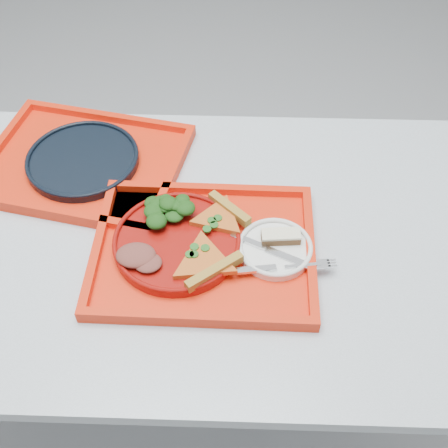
{
  "coord_description": "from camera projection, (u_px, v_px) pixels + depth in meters",
  "views": [
    {
      "loc": [
        0.22,
        -0.76,
        1.66
      ],
      "look_at": [
        0.19,
        0.01,
        0.78
      ],
      "focal_mm": 45.0,
      "sensor_mm": 36.0,
      "label": 1
    }
  ],
  "objects": [
    {
      "name": "table",
      "position": [
        138.0,
        254.0,
        1.25
      ],
      "size": [
        1.6,
        0.8,
        0.75
      ],
      "color": "#9AA3AD",
      "rests_on": "ground"
    },
    {
      "name": "ground",
      "position": [
        163.0,
        386.0,
        1.76
      ],
      "size": [
        10.0,
        10.0,
        0.0
      ],
      "primitive_type": "plane",
      "color": "#94969C",
      "rests_on": "ground"
    },
    {
      "name": "tray_main",
      "position": [
        204.0,
        252.0,
        1.15
      ],
      "size": [
        0.46,
        0.36,
        0.01
      ],
      "primitive_type": "cube",
      "rotation": [
        0.0,
        0.0,
        -0.02
      ],
      "color": "red",
      "rests_on": "table"
    },
    {
      "name": "meat_portion",
      "position": [
        136.0,
        255.0,
        1.1
      ],
      "size": [
        0.08,
        0.06,
        0.02
      ],
      "primitive_type": "ellipsoid",
      "color": "brown",
      "rests_on": "dinner_plate"
    },
    {
      "name": "dessert_bar",
      "position": [
        281.0,
        237.0,
        1.14
      ],
      "size": [
        0.08,
        0.04,
        0.02
      ],
      "rotation": [
        0.0,
        0.0,
        0.08
      ],
      "color": "#50331A",
      "rests_on": "side_plate"
    },
    {
      "name": "dinner_plate",
      "position": [
        177.0,
        243.0,
        1.15
      ],
      "size": [
        0.26,
        0.26,
        0.02
      ],
      "primitive_type": "cylinder",
      "color": "maroon",
      "rests_on": "tray_main"
    },
    {
      "name": "navy_plate",
      "position": [
        83.0,
        161.0,
        1.31
      ],
      "size": [
        0.26,
        0.26,
        0.02
      ],
      "primitive_type": "cylinder",
      "color": "black",
      "rests_on": "tray_far"
    },
    {
      "name": "knife",
      "position": [
        273.0,
        251.0,
        1.12
      ],
      "size": [
        0.17,
        0.09,
        0.01
      ],
      "primitive_type": "cube",
      "rotation": [
        0.0,
        0.0,
        -0.45
      ],
      "color": "silver",
      "rests_on": "side_plate"
    },
    {
      "name": "pizza_slice_b",
      "position": [
        219.0,
        216.0,
        1.17
      ],
      "size": [
        0.17,
        0.17,
        0.02
      ],
      "primitive_type": null,
      "rotation": [
        0.0,
        0.0,
        3.95
      ],
      "color": "orange",
      "rests_on": "dinner_plate"
    },
    {
      "name": "tray_far",
      "position": [
        84.0,
        165.0,
        1.32
      ],
      "size": [
        0.51,
        0.43,
        0.01
      ],
      "primitive_type": "cube",
      "rotation": [
        0.0,
        0.0,
        -0.2
      ],
      "color": "red",
      "rests_on": "table"
    },
    {
      "name": "salad_heap",
      "position": [
        166.0,
        210.0,
        1.16
      ],
      "size": [
        0.1,
        0.09,
        0.05
      ],
      "primitive_type": "ellipsoid",
      "color": "black",
      "rests_on": "dinner_plate"
    },
    {
      "name": "pizza_slice_a",
      "position": [
        204.0,
        259.0,
        1.1
      ],
      "size": [
        0.19,
        0.19,
        0.02
      ],
      "primitive_type": null,
      "rotation": [
        0.0,
        0.0,
        2.23
      ],
      "color": "orange",
      "rests_on": "dinner_plate"
    },
    {
      "name": "fork",
      "position": [
        284.0,
        267.0,
        1.1
      ],
      "size": [
        0.19,
        0.05,
        0.01
      ],
      "primitive_type": "cube",
      "rotation": [
        0.0,
        0.0,
        0.14
      ],
      "color": "silver",
      "rests_on": "side_plate"
    },
    {
      "name": "side_plate",
      "position": [
        275.0,
        250.0,
        1.14
      ],
      "size": [
        0.15,
        0.15,
        0.01
      ],
      "primitive_type": "cylinder",
      "color": "white",
      "rests_on": "tray_main"
    }
  ]
}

